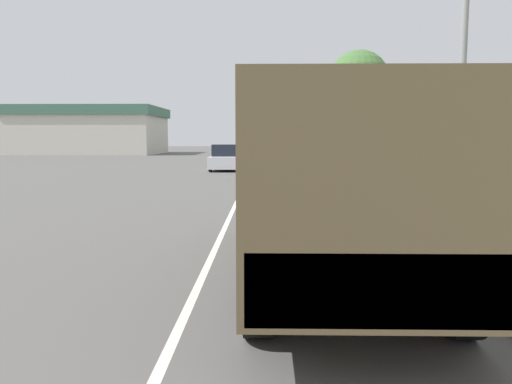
{
  "coord_description": "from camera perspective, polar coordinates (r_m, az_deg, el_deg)",
  "views": [
    {
      "loc": [
        0.96,
        5.71,
        2.1
      ],
      "look_at": [
        0.78,
        14.88,
        1.1
      ],
      "focal_mm": 35.0,
      "sensor_mm": 36.0,
      "label": 1
    }
  ],
  "objects": [
    {
      "name": "car_nearest_ahead",
      "position": [
        18.61,
        4.25,
        2.09
      ],
      "size": [
        1.82,
        4.34,
        1.72
      ],
      "color": "silver",
      "rests_on": "ground"
    },
    {
      "name": "sidewalk_right",
      "position": [
        34.53,
        7.03,
        2.8
      ],
      "size": [
        1.8,
        120.0,
        0.12
      ],
      "color": "#9E9B93",
      "rests_on": "ground"
    },
    {
      "name": "military_truck",
      "position": [
        7.65,
        8.53,
        1.94
      ],
      "size": [
        2.42,
        7.76,
        2.64
      ],
      "color": "#606647",
      "rests_on": "ground"
    },
    {
      "name": "lane_centre_stripe",
      "position": [
        34.37,
        -0.46,
        2.73
      ],
      "size": [
        0.12,
        120.0,
        0.0
      ],
      "color": "silver",
      "rests_on": "ground"
    },
    {
      "name": "grass_strip_right",
      "position": [
        35.26,
        14.17,
        2.64
      ],
      "size": [
        7.0,
        120.0,
        0.02
      ],
      "color": "olive",
      "rests_on": "ground"
    },
    {
      "name": "lamp_post",
      "position": [
        10.82,
        21.8,
        19.29
      ],
      "size": [
        1.69,
        0.24,
        7.64
      ],
      "color": "gray",
      "rests_on": "sidewalk_right"
    },
    {
      "name": "ground_plane",
      "position": [
        34.37,
        -0.46,
        2.73
      ],
      "size": [
        180.0,
        180.0,
        0.0
      ],
      "primitive_type": "plane",
      "color": "#565451"
    },
    {
      "name": "utility_box",
      "position": [
        12.21,
        26.57,
        -2.58
      ],
      "size": [
        0.55,
        0.45,
        0.7
      ],
      "color": "#3D7042",
      "rests_on": "grass_strip_right"
    },
    {
      "name": "building_distant",
      "position": [
        69.08,
        -18.29,
        6.71
      ],
      "size": [
        18.2,
        13.56,
        6.02
      ],
      "color": "beige",
      "rests_on": "ground"
    },
    {
      "name": "tree_far_right",
      "position": [
        33.84,
        11.67,
        12.32
      ],
      "size": [
        3.91,
        3.91,
        7.73
      ],
      "color": "#4C3D2D",
      "rests_on": "grass_strip_right"
    },
    {
      "name": "car_second_ahead",
      "position": [
        32.51,
        -3.41,
        3.83
      ],
      "size": [
        1.95,
        4.78,
        1.66
      ],
      "color": "silver",
      "rests_on": "ground"
    }
  ]
}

